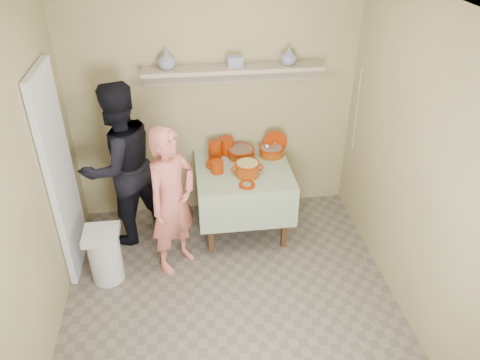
{
  "coord_description": "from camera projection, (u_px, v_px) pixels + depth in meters",
  "views": [
    {
      "loc": [
        -0.31,
        -2.83,
        3.21
      ],
      "look_at": [
        0.15,
        0.75,
        0.95
      ],
      "focal_mm": 35.0,
      "sensor_mm": 36.0,
      "label": 1
    }
  ],
  "objects": [
    {
      "name": "front_plate",
      "position": [
        247.0,
        185.0,
        4.51
      ],
      "size": [
        0.16,
        0.16,
        0.03
      ],
      "color": "maroon",
      "rests_on": "serving_table"
    },
    {
      "name": "cazuela_meat_b",
      "position": [
        271.0,
        150.0,
        5.01
      ],
      "size": [
        0.28,
        0.28,
        0.1
      ],
      "color": "#6C2909",
      "rests_on": "serving_table"
    },
    {
      "name": "trash_bin",
      "position": [
        105.0,
        255.0,
        4.38
      ],
      "size": [
        0.32,
        0.32,
        0.56
      ],
      "color": "silver",
      "rests_on": "ground"
    },
    {
      "name": "bowl_stack",
      "position": [
        217.0,
        167.0,
        4.7
      ],
      "size": [
        0.12,
        0.12,
        0.12
      ],
      "primitive_type": "cylinder",
      "color": "maroon",
      "rests_on": "serving_table"
    },
    {
      "name": "vase_left",
      "position": [
        166.0,
        60.0,
        4.48
      ],
      "size": [
        0.22,
        0.22,
        0.18
      ],
      "primitive_type": "imported",
      "rotation": [
        0.0,
        0.0,
        0.32
      ],
      "color": "navy",
      "rests_on": "wall_shelf"
    },
    {
      "name": "tile_panel",
      "position": [
        61.0,
        176.0,
        4.22
      ],
      "size": [
        0.06,
        0.7,
        2.0
      ],
      "primitive_type": "cube",
      "color": "silver",
      "rests_on": "ground"
    },
    {
      "name": "person_cook",
      "position": [
        172.0,
        201.0,
        4.33
      ],
      "size": [
        0.64,
        0.63,
        1.49
      ],
      "primitive_type": "imported",
      "rotation": [
        0.0,
        0.0,
        0.77
      ],
      "color": "#CC6558",
      "rests_on": "ground"
    },
    {
      "name": "cazuela_rice",
      "position": [
        247.0,
        168.0,
        4.64
      ],
      "size": [
        0.33,
        0.25,
        0.14
      ],
      "color": "#6C2909",
      "rests_on": "serving_table"
    },
    {
      "name": "wall_shelf",
      "position": [
        233.0,
        70.0,
        4.64
      ],
      "size": [
        1.8,
        0.25,
        0.21
      ],
      "color": "tan",
      "rests_on": "room_shell"
    },
    {
      "name": "serving_table",
      "position": [
        243.0,
        178.0,
        4.88
      ],
      "size": [
        0.97,
        0.97,
        0.76
      ],
      "color": "#4C2D16",
      "rests_on": "ground"
    },
    {
      "name": "empty_bowl",
      "position": [
        215.0,
        164.0,
        4.83
      ],
      "size": [
        0.18,
        0.18,
        0.05
      ],
      "primitive_type": "cylinder",
      "color": "maroon",
      "rests_on": "serving_table"
    },
    {
      "name": "electrical_cord",
      "position": [
        357.0,
        110.0,
        4.85
      ],
      "size": [
        0.01,
        0.05,
        0.9
      ],
      "color": "silver",
      "rests_on": "wall_shelf"
    },
    {
      "name": "plate_stack_a",
      "position": [
        215.0,
        150.0,
        4.94
      ],
      "size": [
        0.14,
        0.14,
        0.18
      ],
      "primitive_type": "cylinder",
      "color": "maroon",
      "rests_on": "serving_table"
    },
    {
      "name": "cazuela_meat_a",
      "position": [
        241.0,
        152.0,
        4.98
      ],
      "size": [
        0.3,
        0.3,
        0.1
      ],
      "color": "#6C2909",
      "rests_on": "serving_table"
    },
    {
      "name": "vase_right",
      "position": [
        289.0,
        56.0,
        4.6
      ],
      "size": [
        0.2,
        0.2,
        0.17
      ],
      "primitive_type": "imported",
      "rotation": [
        0.0,
        0.0,
        0.29
      ],
      "color": "navy",
      "rests_on": "wall_shelf"
    },
    {
      "name": "propped_lid",
      "position": [
        275.0,
        143.0,
        5.03
      ],
      "size": [
        0.27,
        0.08,
        0.26
      ],
      "primitive_type": "cylinder",
      "rotation": [
        1.4,
        0.0,
        0.05
      ],
      "color": "maroon",
      "rests_on": "serving_table"
    },
    {
      "name": "ceramic_box",
      "position": [
        235.0,
        61.0,
        4.56
      ],
      "size": [
        0.16,
        0.12,
        0.11
      ],
      "primitive_type": "cube",
      "rotation": [
        0.0,
        0.0,
        0.12
      ],
      "color": "navy",
      "rests_on": "wall_shelf"
    },
    {
      "name": "person_helper",
      "position": [
        120.0,
        165.0,
        4.65
      ],
      "size": [
        1.07,
        1.03,
        1.73
      ],
      "primitive_type": "imported",
      "rotation": [
        0.0,
        0.0,
        -2.5
      ],
      "color": "black",
      "rests_on": "ground"
    },
    {
      "name": "room_shell",
      "position": [
        232.0,
        158.0,
        3.26
      ],
      "size": [
        3.04,
        3.54,
        2.62
      ],
      "color": "tan",
      "rests_on": "ground"
    },
    {
      "name": "ground",
      "position": [
        234.0,
        317.0,
        4.11
      ],
      "size": [
        3.5,
        3.5,
        0.0
      ],
      "primitive_type": "plane",
      "color": "#6C6255",
      "rests_on": "ground"
    },
    {
      "name": "plate_stack_b",
      "position": [
        227.0,
        146.0,
        5.02
      ],
      "size": [
        0.15,
        0.15,
        0.18
      ],
      "primitive_type": "cylinder",
      "color": "maroon",
      "rests_on": "serving_table"
    },
    {
      "name": "ladle",
      "position": [
        267.0,
        146.0,
        4.98
      ],
      "size": [
        0.08,
        0.26,
        0.19
      ],
      "color": "silver",
      "rests_on": "cazuela_meat_b"
    }
  ]
}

